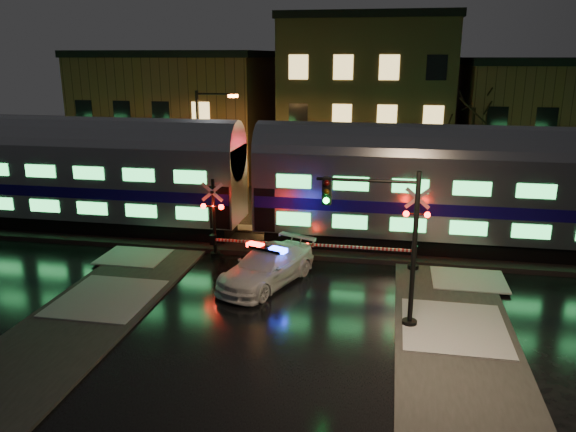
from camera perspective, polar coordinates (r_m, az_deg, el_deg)
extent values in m
plane|color=black|center=(23.56, -0.22, -6.85)|extent=(120.00, 120.00, 0.00)
cube|color=black|center=(28.12, 1.71, -2.73)|extent=(90.00, 4.20, 0.24)
cube|color=#2D2D2D|center=(20.73, -21.92, -11.26)|extent=(4.00, 20.00, 0.12)
cube|color=#2D2D2D|center=(17.97, 17.40, -15.20)|extent=(4.00, 20.00, 0.12)
cube|color=#532F20|center=(46.80, -10.99, 10.01)|extent=(14.00, 10.00, 9.00)
cube|color=brown|center=(44.00, 8.06, 11.42)|extent=(12.00, 11.00, 11.50)
cube|color=#532F20|center=(44.93, 24.91, 8.28)|extent=(12.00, 10.00, 8.50)
cube|color=black|center=(34.08, -25.53, -0.06)|extent=(24.00, 2.40, 0.80)
cube|color=#B7BAC1|center=(33.58, -26.00, 3.72)|extent=(25.00, 3.05, 3.80)
cube|color=#130A74|center=(33.66, -25.92, 3.05)|extent=(24.75, 3.09, 0.55)
cylinder|color=#B7BAC1|center=(33.31, -26.36, 6.57)|extent=(25.00, 3.05, 3.05)
cube|color=black|center=(28.32, 22.58, -2.76)|extent=(24.00, 2.40, 0.80)
cube|color=#B7BAC1|center=(27.71, 23.08, 1.75)|extent=(25.00, 3.05, 3.80)
cube|color=#130A74|center=(27.81, 22.99, 0.95)|extent=(24.75, 3.09, 0.55)
cube|color=#43FF71|center=(26.54, 23.48, -1.47)|extent=(21.00, 0.05, 0.62)
cube|color=#43FF71|center=(26.10, 23.92, 2.31)|extent=(21.00, 0.05, 0.62)
cylinder|color=#B7BAC1|center=(27.38, 23.47, 5.20)|extent=(25.00, 3.05, 3.05)
imported|color=white|center=(23.27, -2.17, -5.16)|extent=(3.87, 5.61, 1.51)
cube|color=black|center=(22.99, -2.19, -3.32)|extent=(1.61, 0.95, 0.10)
cube|color=#FF0C05|center=(23.29, -3.34, -2.98)|extent=(0.77, 0.58, 0.18)
cube|color=#1426FF|center=(22.68, -1.01, -3.48)|extent=(0.77, 0.58, 0.18)
cylinder|color=black|center=(25.39, 12.58, -5.17)|extent=(0.49, 0.49, 0.29)
cylinder|color=black|center=(24.80, 12.83, -1.25)|extent=(0.16, 0.16, 3.93)
sphere|color=#FF0C05|center=(24.42, 11.91, 0.22)|extent=(0.26, 0.26, 0.26)
sphere|color=#FF0C05|center=(24.47, 13.98, 0.11)|extent=(0.26, 0.26, 0.26)
cube|color=white|center=(24.86, 7.05, -3.18)|extent=(4.91, 0.10, 0.10)
cube|color=black|center=(24.86, 12.72, -3.47)|extent=(0.25, 0.30, 0.45)
cylinder|color=black|center=(26.58, -7.39, -3.95)|extent=(0.47, 0.47, 0.28)
cylinder|color=black|center=(26.04, -7.52, -0.34)|extent=(0.15, 0.15, 3.77)
sphere|color=#FF0C05|center=(25.84, -8.59, 1.00)|extent=(0.24, 0.24, 0.24)
sphere|color=#FF0C05|center=(25.58, -6.80, 0.91)|extent=(0.24, 0.24, 0.24)
cube|color=white|center=(25.46, -2.58, -2.71)|extent=(4.71, 0.10, 0.10)
cube|color=black|center=(26.08, -7.62, -2.38)|extent=(0.25, 0.30, 0.45)
cylinder|color=black|center=(20.36, 12.22, -10.66)|extent=(0.52, 0.52, 0.28)
cylinder|color=black|center=(19.33, 12.68, -3.65)|extent=(0.17, 0.17, 5.56)
cylinder|color=black|center=(18.68, 8.01, 3.59)|extent=(3.33, 0.11, 0.11)
cube|color=black|center=(18.71, 3.97, 2.57)|extent=(0.30, 0.26, 0.93)
sphere|color=#0CFF3F|center=(18.63, 3.90, 1.57)|extent=(0.20, 0.20, 0.20)
cylinder|color=black|center=(32.68, -9.00, 6.10)|extent=(0.18, 0.18, 7.28)
cylinder|color=black|center=(31.92, -7.38, 12.19)|extent=(2.18, 0.11, 0.11)
cube|color=orange|center=(31.64, -5.61, 12.05)|extent=(0.50, 0.25, 0.16)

